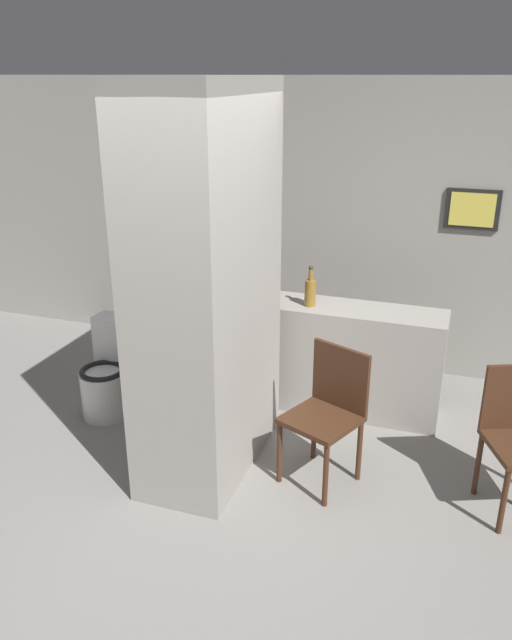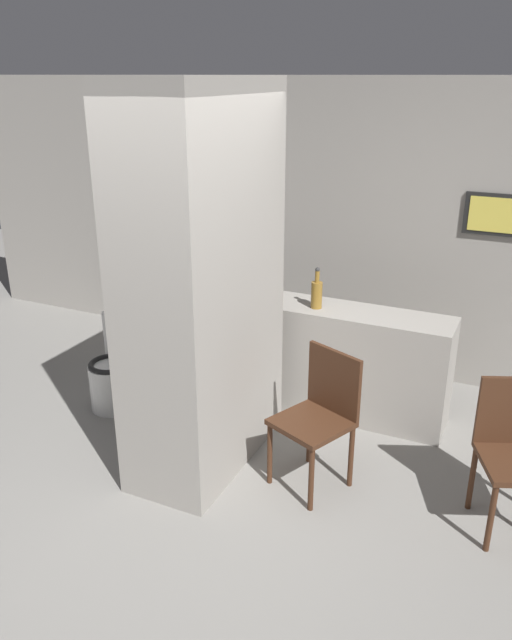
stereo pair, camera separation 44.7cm
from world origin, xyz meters
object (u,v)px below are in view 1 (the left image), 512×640
Objects in this scene: chair_near_pillar at (328,408)px; bicycle at (193,346)px; bottle_tall at (310,291)px; toilet at (108,375)px.

bicycle is (-1.43, 0.96, -0.16)m from chair_near_pillar.
chair_near_pillar is at bearing -67.73° from bottle_tall.
toilet reaches higher than bicycle.
toilet is 2.35× the size of bottle_tall.
toilet is 0.46× the size of bicycle.
bottle_tall reaches higher than bicycle.
bicycle is at bearing 178.07° from bottle_tall.
toilet is 1.92m from chair_near_pillar.
bottle_tall is (1.51, 0.63, 0.69)m from toilet.
chair_near_pillar is 1.11m from bottle_tall.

